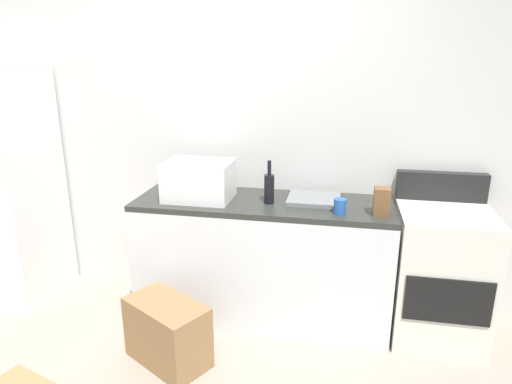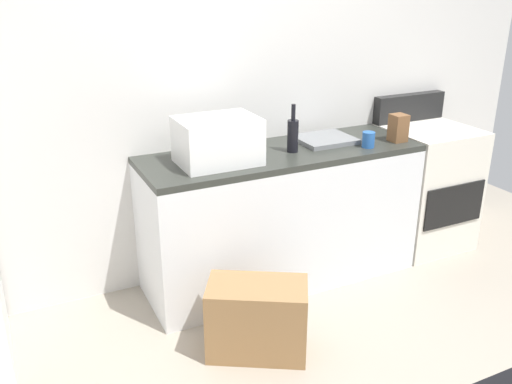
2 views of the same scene
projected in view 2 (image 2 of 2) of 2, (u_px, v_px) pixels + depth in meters
wall_back at (215, 82)px, 3.49m from camera, size 5.00×0.10×2.60m
kitchen_counter at (281, 216)px, 3.63m from camera, size 1.80×0.60×0.90m
stove_oven at (425, 185)px, 4.12m from camera, size 0.60×0.61×1.10m
microwave at (218, 141)px, 3.19m from camera, size 0.46×0.34×0.27m
sink_basin at (325, 139)px, 3.65m from camera, size 0.36×0.32×0.03m
wine_bottle at (293, 135)px, 3.41m from camera, size 0.07×0.07×0.30m
coffee_mug at (368, 140)px, 3.52m from camera, size 0.08×0.08×0.10m
knife_block at (398, 128)px, 3.63m from camera, size 0.10×0.10×0.18m
cardboard_box_medium at (257, 319)px, 2.98m from camera, size 0.61×0.53×0.41m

